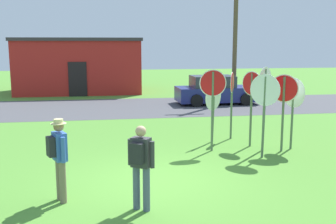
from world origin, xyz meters
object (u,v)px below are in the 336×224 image
object	(u,v)px
parked_car_on_street	(216,91)
person_in_dark_shirt	(141,162)
stop_sign_far_back	(264,94)
stop_sign_nearest	(265,100)
stop_sign_center_cluster	(213,102)
utility_pole	(235,30)
stop_sign_leaning_right	(252,95)
stop_sign_tallest	(284,99)
stop_sign_rear_left	(213,95)
person_in_blue	(59,154)
stop_sign_rear_right	(293,100)
stop_sign_leaning_left	(232,94)

from	to	relation	value
parked_car_on_street	person_in_dark_shirt	world-z (taller)	person_in_dark_shirt
stop_sign_far_back	stop_sign_nearest	distance (m)	0.76
stop_sign_nearest	stop_sign_center_cluster	distance (m)	2.20
utility_pole	stop_sign_leaning_right	size ratio (longest dim) A/B	3.15
stop_sign_tallest	stop_sign_far_back	world-z (taller)	stop_sign_far_back
parked_car_on_street	stop_sign_far_back	world-z (taller)	stop_sign_far_back
stop_sign_rear_left	stop_sign_leaning_right	bearing A→B (deg)	14.55
parked_car_on_street	stop_sign_rear_left	distance (m)	9.72
parked_car_on_street	person_in_blue	bearing A→B (deg)	-118.27
stop_sign_far_back	person_in_dark_shirt	size ratio (longest dim) A/B	1.51
parked_car_on_street	stop_sign_rear_right	bearing A→B (deg)	-91.24
person_in_dark_shirt	stop_sign_rear_left	bearing A→B (deg)	58.34
stop_sign_leaning_right	person_in_dark_shirt	bearing A→B (deg)	-131.06
parked_car_on_street	stop_sign_rear_right	distance (m)	9.49
stop_sign_far_back	stop_sign_leaning_left	size ratio (longest dim) A/B	1.12
utility_pole	stop_sign_far_back	distance (m)	10.59
stop_sign_far_back	stop_sign_center_cluster	world-z (taller)	stop_sign_far_back
stop_sign_leaning_left	stop_sign_center_cluster	world-z (taller)	stop_sign_leaning_left
utility_pole	stop_sign_leaning_left	xyz separation A→B (m)	(-2.83, -8.44, -2.38)
stop_sign_leaning_right	person_in_dark_shirt	xyz separation A→B (m)	(-3.86, -4.43, -0.65)
stop_sign_rear_left	person_in_blue	size ratio (longest dim) A/B	1.42
stop_sign_rear_left	stop_sign_leaning_left	bearing A→B (deg)	53.65
stop_sign_leaning_right	stop_sign_center_cluster	distance (m)	1.28
stop_sign_leaning_right	stop_sign_leaning_left	distance (m)	1.13
stop_sign_rear_right	person_in_blue	world-z (taller)	stop_sign_rear_right
parked_car_on_street	stop_sign_center_cluster	distance (m)	8.60
stop_sign_far_back	stop_sign_rear_right	world-z (taller)	stop_sign_far_back
utility_pole	stop_sign_tallest	world-z (taller)	utility_pole
person_in_dark_shirt	person_in_blue	bearing A→B (deg)	156.14
stop_sign_far_back	stop_sign_rear_left	xyz separation A→B (m)	(-1.53, 0.21, -0.04)
stop_sign_leaning_right	stop_sign_rear_right	distance (m)	1.25
parked_car_on_street	stop_sign_rear_left	xyz separation A→B (m)	(-2.69, -9.29, 1.01)
stop_sign_leaning_left	stop_sign_center_cluster	bearing A→B (deg)	-152.54
stop_sign_tallest	stop_sign_nearest	distance (m)	0.96
utility_pole	stop_sign_center_cluster	size ratio (longest dim) A/B	3.81
stop_sign_leaning_left	stop_sign_nearest	xyz separation A→B (m)	(0.20, -2.35, 0.11)
stop_sign_center_cluster	stop_sign_rear_left	bearing A→B (deg)	-106.38
stop_sign_far_back	stop_sign_rear_right	bearing A→B (deg)	3.37
stop_sign_leaning_left	stop_sign_rear_right	size ratio (longest dim) A/B	1.03
stop_sign_rear_left	person_in_dark_shirt	world-z (taller)	stop_sign_rear_left
stop_sign_leaning_left	stop_sign_tallest	bearing A→B (deg)	-61.41
stop_sign_leaning_right	stop_sign_center_cluster	bearing A→B (deg)	145.94
stop_sign_tallest	stop_sign_rear_right	size ratio (longest dim) A/B	1.06
utility_pole	stop_sign_rear_right	bearing A→B (deg)	-97.96
parked_car_on_street	stop_sign_center_cluster	size ratio (longest dim) A/B	2.21
person_in_blue	stop_sign_rear_right	bearing A→B (deg)	25.96
stop_sign_nearest	stop_sign_far_back	bearing A→B (deg)	68.37
stop_sign_tallest	person_in_dark_shirt	bearing A→B (deg)	-141.19
stop_sign_rear_left	stop_sign_tallest	bearing A→B (deg)	-11.04
stop_sign_leaning_left	stop_sign_rear_left	distance (m)	1.79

